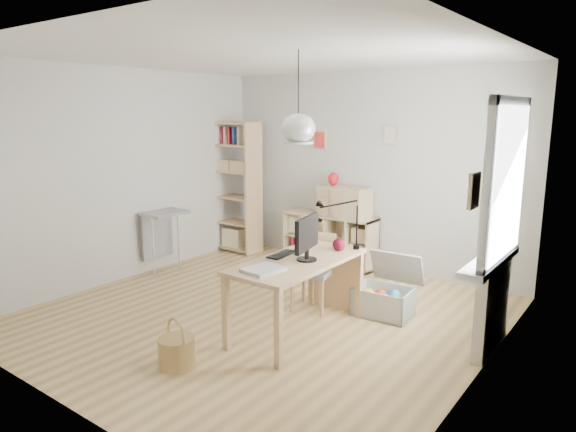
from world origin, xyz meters
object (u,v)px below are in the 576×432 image
Objects in this scene: cube_shelf at (329,242)px; tall_bookshelf at (235,182)px; chair at (314,266)px; drawer_chest at (344,202)px; storage_chest at (386,295)px; monitor at (307,236)px; desk at (298,269)px.

tall_bookshelf is (-1.56, -0.28, 0.79)m from cube_shelf.
chair is (2.35, -1.30, -0.61)m from tall_bookshelf.
storage_chest is at bearing -38.43° from drawer_chest.
tall_bookshelf is at bearing 131.72° from monitor.
storage_chest is at bearing 10.20° from chair.
cube_shelf is 0.68m from drawer_chest.
storage_chest is (0.73, 0.30, -0.27)m from chair.
desk is 1.16m from storage_chest.
chair is at bearing 109.83° from desk.
cube_shelf is at bearing 10.19° from tall_bookshelf.
monitor is 2.33m from drawer_chest.
tall_bookshelf is 3.36m from storage_chest.
monitor is (0.32, -0.62, 0.52)m from chair.
storage_chest is at bearing -17.94° from tall_bookshelf.
drawer_chest is (0.25, -0.04, 0.63)m from cube_shelf.
cube_shelf is at bearing 176.30° from drawer_chest.
cube_shelf is 1.99m from storage_chest.
tall_bookshelf is at bearing -169.81° from cube_shelf.
monitor is (1.11, -2.20, 0.69)m from cube_shelf.
drawer_chest is at bearing 96.99° from chair.
tall_bookshelf reaches higher than monitor.
drawer_chest is (1.81, 0.24, -0.16)m from tall_bookshelf.
cube_shelf is at bearing 104.16° from monitor.
tall_bookshelf is 2.84× the size of storage_chest.
cube_shelf is at bearing 136.66° from storage_chest.
monitor is (-0.41, -0.93, 0.78)m from storage_chest.
cube_shelf is at bearing 104.08° from chair.
desk is 0.35m from monitor.
desk is 3.27m from tall_bookshelf.
desk is at bearing -37.01° from tall_bookshelf.
tall_bookshelf reaches higher than desk.
chair is 1.70m from drawer_chest.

